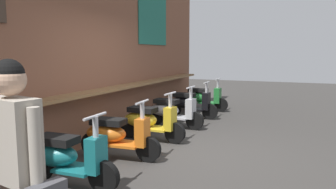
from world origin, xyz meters
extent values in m
plane|color=#383533|center=(0.00, 0.00, 0.00)|extent=(30.17, 30.17, 0.00)
cube|color=brown|center=(0.00, 2.02, 1.92)|extent=(10.77, 0.25, 3.85)
cube|color=brown|center=(0.00, 1.72, 1.01)|extent=(9.70, 0.36, 0.05)
cube|color=#236B5B|center=(2.56, 1.89, 2.74)|extent=(1.58, 0.02, 1.65)
cylinder|color=#B7B7BC|center=(-2.98, 0.60, 0.60)|extent=(0.07, 0.07, 0.70)
cylinder|color=#B7B7BC|center=(-2.98, 0.60, 0.95)|extent=(0.46, 0.05, 0.04)
ellipsoid|color=#197075|center=(-1.83, 1.25, 0.40)|extent=(0.40, 0.71, 0.30)
cube|color=black|center=(-1.83, 1.20, 0.60)|extent=(0.32, 0.56, 0.10)
cube|color=#197075|center=(-1.82, 0.90, 0.25)|extent=(0.40, 0.51, 0.04)
cube|color=#197075|center=(-1.80, 0.60, 0.47)|extent=(0.29, 0.17, 0.44)
cylinder|color=#B7B7BC|center=(-1.80, 0.60, 0.60)|extent=(0.07, 0.07, 0.70)
cylinder|color=#B7B7BC|center=(-1.80, 0.60, 0.95)|extent=(0.46, 0.05, 0.04)
cylinder|color=black|center=(-1.80, 0.50, 0.20)|extent=(0.11, 0.40, 0.40)
cylinder|color=black|center=(-1.84, 1.50, 0.20)|extent=(0.11, 0.40, 0.40)
ellipsoid|color=orange|center=(-0.62, 1.25, 0.40)|extent=(0.43, 0.73, 0.30)
cube|color=black|center=(-0.61, 1.20, 0.60)|extent=(0.34, 0.57, 0.10)
cube|color=orange|center=(-0.59, 0.90, 0.25)|extent=(0.42, 0.53, 0.04)
cube|color=orange|center=(-0.57, 0.60, 0.47)|extent=(0.29, 0.18, 0.44)
cylinder|color=#B7B7BC|center=(-0.57, 0.60, 0.60)|extent=(0.07, 0.07, 0.70)
cylinder|color=#B7B7BC|center=(-0.57, 0.60, 0.95)|extent=(0.46, 0.07, 0.04)
cylinder|color=black|center=(-0.56, 0.50, 0.20)|extent=(0.13, 0.41, 0.40)
cylinder|color=black|center=(-0.64, 1.50, 0.20)|extent=(0.13, 0.41, 0.40)
ellipsoid|color=gold|center=(0.60, 1.25, 0.40)|extent=(0.41, 0.72, 0.30)
cube|color=black|center=(0.60, 1.20, 0.60)|extent=(0.32, 0.56, 0.10)
cube|color=gold|center=(0.58, 0.90, 0.25)|extent=(0.40, 0.52, 0.04)
cube|color=gold|center=(0.57, 0.60, 0.47)|extent=(0.29, 0.17, 0.44)
cylinder|color=#B7B7BC|center=(0.57, 0.60, 0.60)|extent=(0.07, 0.07, 0.70)
cylinder|color=#B7B7BC|center=(0.57, 0.60, 0.95)|extent=(0.46, 0.06, 0.04)
cylinder|color=black|center=(0.57, 0.50, 0.20)|extent=(0.12, 0.40, 0.40)
cylinder|color=black|center=(0.61, 1.50, 0.20)|extent=(0.12, 0.40, 0.40)
ellipsoid|color=#B2B5BA|center=(1.80, 1.25, 0.40)|extent=(0.41, 0.72, 0.30)
cube|color=black|center=(1.79, 1.20, 0.60)|extent=(0.32, 0.56, 0.10)
cube|color=#B2B5BA|center=(1.78, 0.90, 0.25)|extent=(0.40, 0.52, 0.04)
cube|color=#B2B5BA|center=(1.77, 0.60, 0.47)|extent=(0.29, 0.17, 0.44)
cylinder|color=#B7B7BC|center=(1.77, 0.60, 0.60)|extent=(0.07, 0.07, 0.70)
cylinder|color=#B7B7BC|center=(1.77, 0.60, 0.95)|extent=(0.46, 0.06, 0.04)
cylinder|color=black|center=(1.76, 0.50, 0.20)|extent=(0.12, 0.40, 0.40)
cylinder|color=black|center=(1.81, 1.50, 0.20)|extent=(0.12, 0.40, 0.40)
ellipsoid|color=black|center=(3.00, 1.25, 0.40)|extent=(0.38, 0.70, 0.30)
cube|color=black|center=(3.00, 1.20, 0.60)|extent=(0.30, 0.55, 0.10)
cube|color=black|center=(3.00, 0.90, 0.25)|extent=(0.38, 0.50, 0.04)
cube|color=black|center=(3.01, 0.60, 0.47)|extent=(0.28, 0.16, 0.44)
cylinder|color=#B7B7BC|center=(3.01, 0.60, 0.60)|extent=(0.07, 0.07, 0.70)
cylinder|color=#B7B7BC|center=(3.01, 0.60, 0.95)|extent=(0.46, 0.04, 0.04)
cylinder|color=black|center=(3.01, 0.50, 0.20)|extent=(0.10, 0.40, 0.40)
cylinder|color=black|center=(3.00, 1.50, 0.20)|extent=(0.10, 0.40, 0.40)
ellipsoid|color=#237533|center=(4.20, 1.25, 0.40)|extent=(0.39, 0.71, 0.30)
cube|color=black|center=(4.19, 1.20, 0.60)|extent=(0.31, 0.55, 0.10)
cube|color=#237533|center=(4.19, 0.90, 0.25)|extent=(0.39, 0.51, 0.04)
cube|color=#237533|center=(4.19, 0.60, 0.47)|extent=(0.28, 0.16, 0.44)
cylinder|color=#B7B7BC|center=(4.19, 0.60, 0.60)|extent=(0.07, 0.07, 0.70)
cylinder|color=#B7B7BC|center=(4.19, 0.60, 0.95)|extent=(0.46, 0.04, 0.04)
cylinder|color=black|center=(4.18, 0.50, 0.20)|extent=(0.11, 0.40, 0.40)
cylinder|color=black|center=(4.20, 1.50, 0.20)|extent=(0.11, 0.40, 0.40)
cube|color=#ADA393|center=(-3.43, 0.12, 1.12)|extent=(0.27, 0.44, 0.58)
sphere|color=tan|center=(-3.43, 0.12, 1.53)|extent=(0.22, 0.22, 0.22)
sphere|color=black|center=(-3.43, 0.12, 1.57)|extent=(0.21, 0.21, 0.21)
cylinder|color=#ADA393|center=(-3.47, -0.12, 1.09)|extent=(0.08, 0.08, 0.55)
camera|label=1|loc=(-5.02, -1.71, 1.71)|focal=34.80mm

